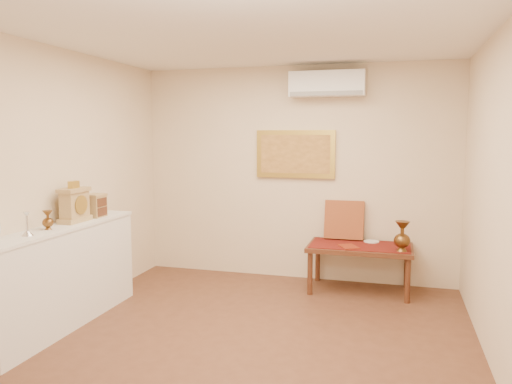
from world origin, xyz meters
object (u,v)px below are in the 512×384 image
(low_table, at_px, (360,251))
(display_ledge, at_px, (62,276))
(wooden_chest, at_px, (96,205))
(brass_urn_tall, at_px, (402,233))
(mantel_clock, at_px, (75,205))

(low_table, bearing_deg, display_ledge, -144.90)
(display_ledge, relative_size, wooden_chest, 8.28)
(display_ledge, distance_m, wooden_chest, 0.83)
(brass_urn_tall, height_order, low_table, brass_urn_tall)
(brass_urn_tall, relative_size, wooden_chest, 1.68)
(brass_urn_tall, bearing_deg, mantel_clock, -155.36)
(brass_urn_tall, height_order, mantel_clock, mantel_clock)
(mantel_clock, xyz_separation_m, wooden_chest, (0.03, 0.32, -0.05))
(mantel_clock, distance_m, wooden_chest, 0.32)
(low_table, bearing_deg, brass_urn_tall, -22.14)
(display_ledge, relative_size, low_table, 1.68)
(wooden_chest, bearing_deg, display_ledge, -92.23)
(display_ledge, distance_m, mantel_clock, 0.71)
(brass_urn_tall, distance_m, mantel_clock, 3.49)
(brass_urn_tall, distance_m, low_table, 0.58)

